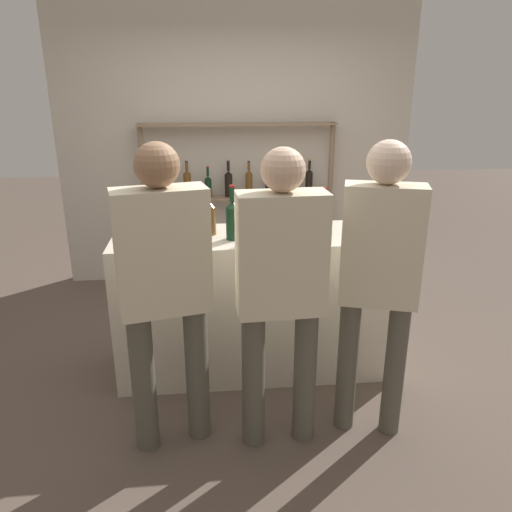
# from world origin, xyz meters

# --- Properties ---
(ground_plane) EXTENTS (16.00, 16.00, 0.00)m
(ground_plane) POSITION_xyz_m (0.00, 0.00, 0.00)
(ground_plane) COLOR brown
(bar_counter) EXTENTS (1.93, 0.60, 1.02)m
(bar_counter) POSITION_xyz_m (0.00, 0.00, 0.51)
(bar_counter) COLOR beige
(bar_counter) RESTS_ON ground_plane
(back_wall) EXTENTS (3.53, 0.12, 2.80)m
(back_wall) POSITION_xyz_m (0.00, 1.90, 1.40)
(back_wall) COLOR beige
(back_wall) RESTS_ON ground_plane
(back_shelf) EXTENTS (1.92, 0.18, 1.62)m
(back_shelf) POSITION_xyz_m (0.00, 1.72, 1.07)
(back_shelf) COLOR #897056
(back_shelf) RESTS_ON ground_plane
(counter_bottle_0) EXTENTS (0.08, 0.08, 0.33)m
(counter_bottle_0) POSITION_xyz_m (0.45, -0.06, 1.15)
(counter_bottle_0) COLOR black
(counter_bottle_0) RESTS_ON bar_counter
(counter_bottle_1) EXTENTS (0.08, 0.08, 0.35)m
(counter_bottle_1) POSITION_xyz_m (-0.01, -0.18, 1.16)
(counter_bottle_1) COLOR brown
(counter_bottle_1) RESTS_ON bar_counter
(counter_bottle_2) EXTENTS (0.09, 0.09, 0.36)m
(counter_bottle_2) POSITION_xyz_m (-0.16, -0.08, 1.16)
(counter_bottle_2) COLOR black
(counter_bottle_2) RESTS_ON bar_counter
(counter_bottle_3) EXTENTS (0.08, 0.08, 0.31)m
(counter_bottle_3) POSITION_xyz_m (-0.39, -0.04, 1.15)
(counter_bottle_3) COLOR silver
(counter_bottle_3) RESTS_ON bar_counter
(counter_bottle_4) EXTENTS (0.08, 0.08, 0.33)m
(counter_bottle_4) POSITION_xyz_m (-0.50, 0.15, 1.15)
(counter_bottle_4) COLOR black
(counter_bottle_4) RESTS_ON bar_counter
(counter_bottle_5) EXTENTS (0.09, 0.09, 0.32)m
(counter_bottle_5) POSITION_xyz_m (-0.31, 0.04, 1.15)
(counter_bottle_5) COLOR brown
(counter_bottle_5) RESTS_ON bar_counter
(wine_glass) EXTENTS (0.07, 0.07, 0.15)m
(wine_glass) POSITION_xyz_m (0.69, -0.14, 1.13)
(wine_glass) COLOR silver
(wine_glass) RESTS_ON bar_counter
(ice_bucket) EXTENTS (0.20, 0.20, 0.24)m
(ice_bucket) POSITION_xyz_m (-0.53, -0.12, 1.15)
(ice_bucket) COLOR #846647
(ice_bucket) RESTS_ON bar_counter
(cork_jar) EXTENTS (0.13, 0.13, 0.15)m
(cork_jar) POSITION_xyz_m (-0.61, 0.07, 1.10)
(cork_jar) COLOR silver
(cork_jar) RESTS_ON bar_counter
(customer_center) EXTENTS (0.48, 0.23, 1.72)m
(customer_center) POSITION_xyz_m (0.05, -0.80, 1.00)
(customer_center) COLOR #575347
(customer_center) RESTS_ON ground_plane
(customer_left) EXTENTS (0.51, 0.31, 1.74)m
(customer_left) POSITION_xyz_m (-0.56, -0.75, 1.02)
(customer_left) COLOR #575347
(customer_left) RESTS_ON ground_plane
(customer_right) EXTENTS (0.46, 0.30, 1.74)m
(customer_right) POSITION_xyz_m (0.60, -0.76, 1.03)
(customer_right) COLOR #575347
(customer_right) RESTS_ON ground_plane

